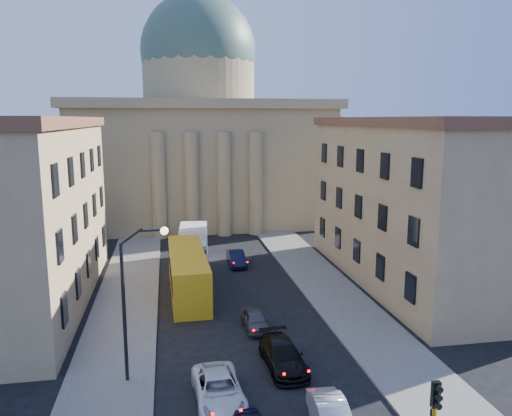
{
  "coord_description": "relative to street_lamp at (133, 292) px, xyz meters",
  "views": [
    {
      "loc": [
        -4.94,
        -18.65,
        14.54
      ],
      "look_at": [
        1.47,
        17.2,
        8.02
      ],
      "focal_mm": 35.0,
      "sensor_mm": 36.0,
      "label": 1
    }
  ],
  "objects": [
    {
      "name": "building_left",
      "position": [
        -10.03,
        14.0,
        2.14
      ],
      "size": [
        11.6,
        26.6,
        14.7
      ],
      "color": "tan",
      "rests_on": "ground"
    },
    {
      "name": "car_right_distant",
      "position": [
        8.61,
        21.35,
        -4.56
      ],
      "size": [
        1.62,
        4.44,
        1.45
      ],
      "primitive_type": "imported",
      "rotation": [
        0.0,
        0.0,
        0.02
      ],
      "color": "black",
      "rests_on": "ground"
    },
    {
      "name": "street_lamp",
      "position": [
        0.0,
        0.0,
        0.0
      ],
      "size": [
        2.62,
        0.44,
        8.83
      ],
      "color": "black",
      "rests_on": "ground"
    },
    {
      "name": "church",
      "position": [
        6.97,
        47.47,
        6.59
      ],
      "size": [
        68.02,
        28.76,
        36.6
      ],
      "color": "#8C7A56",
      "rests_on": "ground"
    },
    {
      "name": "car_left_mid",
      "position": [
        4.29,
        -2.94,
        -4.55
      ],
      "size": [
        2.68,
        5.38,
        1.46
      ],
      "primitive_type": "imported",
      "rotation": [
        0.0,
        0.0,
        0.05
      ],
      "color": "white",
      "rests_on": "ground"
    },
    {
      "name": "box_truck",
      "position": [
        4.41,
        22.51,
        -3.5
      ],
      "size": [
        3.23,
        7.06,
        3.77
      ],
      "rotation": [
        0.0,
        0.0,
        -0.08
      ],
      "color": "white",
      "rests_on": "ground"
    },
    {
      "name": "building_right",
      "position": [
        23.97,
        14.0,
        2.14
      ],
      "size": [
        11.6,
        26.6,
        14.7
      ],
      "color": "tan",
      "rests_on": "ground"
    },
    {
      "name": "car_right_far",
      "position": [
        7.77,
        5.82,
        -4.63
      ],
      "size": [
        1.71,
        3.89,
        1.3
      ],
      "primitive_type": "imported",
      "rotation": [
        0.0,
        0.0,
        0.05
      ],
      "color": "#47464B",
      "rests_on": "ground"
    },
    {
      "name": "sidewalk_left",
      "position": [
        -1.53,
        10.0,
        -5.21
      ],
      "size": [
        5.0,
        60.0,
        0.15
      ],
      "primitive_type": "cube",
      "color": "#615E59",
      "rests_on": "ground"
    },
    {
      "name": "sidewalk_right",
      "position": [
        15.47,
        10.0,
        -5.21
      ],
      "size": [
        5.0,
        60.0,
        0.15
      ],
      "primitive_type": "cube",
      "color": "#615E59",
      "rests_on": "ground"
    },
    {
      "name": "city_bus",
      "position": [
        3.47,
        14.22,
        -3.38
      ],
      "size": [
        3.16,
        12.62,
        3.54
      ],
      "rotation": [
        0.0,
        0.0,
        0.02
      ],
      "color": "gold",
      "rests_on": "ground"
    },
    {
      "name": "car_right_mid",
      "position": [
        8.43,
        0.09,
        -4.53
      ],
      "size": [
        2.36,
        5.31,
        1.51
      ],
      "primitive_type": "imported",
      "rotation": [
        0.0,
        0.0,
        0.05
      ],
      "color": "black",
      "rests_on": "ground"
    }
  ]
}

